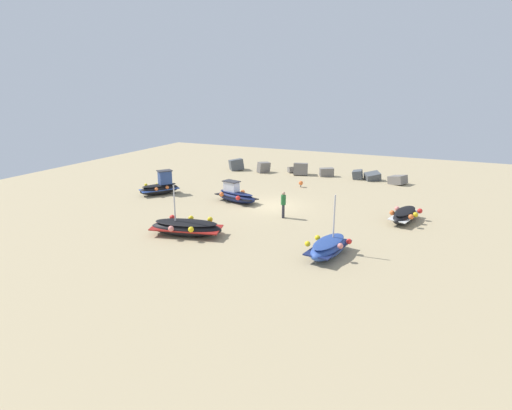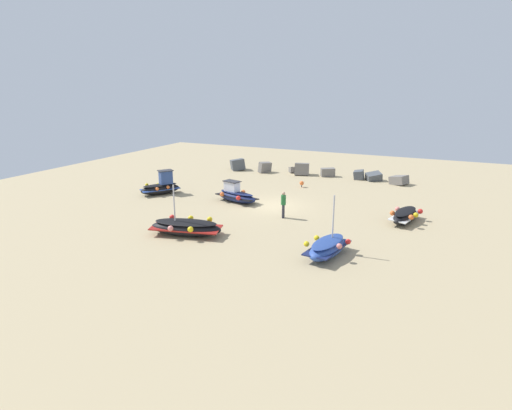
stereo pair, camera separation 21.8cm
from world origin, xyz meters
name	(u,v)px [view 2 (the right image)]	position (x,y,z in m)	size (l,w,h in m)	color
ground_plane	(272,206)	(0.00, 0.00, 0.00)	(51.38, 51.38, 0.00)	tan
fishing_boat_0	(186,227)	(-2.05, -7.84, 0.47)	(4.41, 2.44, 2.98)	black
fishing_boat_1	(327,247)	(6.20, -7.45, 0.47)	(2.02, 3.41, 3.08)	#2D4C9E
fishing_boat_2	(161,187)	(-9.19, -0.69, 0.60)	(2.62, 3.13, 1.89)	black
fishing_boat_3	(405,216)	(9.06, 0.03, 0.43)	(1.88, 3.35, 0.86)	black
fishing_boat_4	(236,195)	(-2.80, -0.20, 0.51)	(3.63, 2.09, 1.57)	navy
person_walking	(283,203)	(1.79, -2.38, 1.01)	(0.32, 0.32, 1.74)	#2D2D38
breakwater_rocks	(311,171)	(-0.73, 11.04, 0.45)	(17.40, 2.55, 1.36)	#4C5156
mooring_buoy_0	(302,183)	(0.03, 6.22, 0.35)	(0.36, 0.36, 0.54)	#3F3F42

